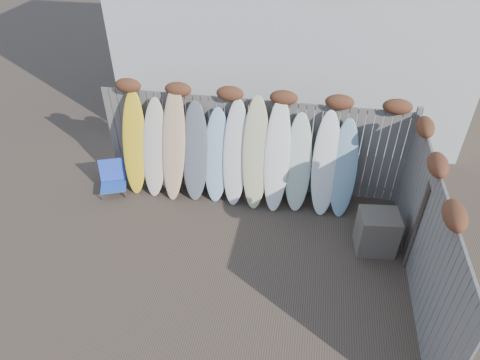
% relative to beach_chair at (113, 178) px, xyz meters
% --- Properties ---
extents(ground, '(80.00, 80.00, 0.00)m').
position_rel_beach_chair_xyz_m(ground, '(2.76, -1.71, -0.31)').
color(ground, '#493A2D').
extents(back_fence, '(6.05, 0.28, 2.24)m').
position_rel_beach_chair_xyz_m(back_fence, '(2.82, 0.69, 0.87)').
color(back_fence, slate).
rests_on(back_fence, ground).
extents(right_fence, '(0.28, 4.40, 2.24)m').
position_rel_beach_chair_xyz_m(right_fence, '(5.76, -1.45, 0.83)').
color(right_fence, slate).
rests_on(right_fence, ground).
extents(beach_chair, '(0.67, 0.69, 0.67)m').
position_rel_beach_chair_xyz_m(beach_chair, '(0.00, 0.00, 0.00)').
color(beach_chair, blue).
rests_on(beach_chair, ground).
extents(wooden_crate, '(0.72, 0.62, 0.77)m').
position_rel_beach_chair_xyz_m(wooden_crate, '(5.23, -0.76, 0.07)').
color(wooden_crate, '#715F55').
rests_on(wooden_crate, ground).
extents(lattice_panel, '(0.30, 1.08, 1.65)m').
position_rel_beach_chair_xyz_m(lattice_panel, '(5.84, -0.58, 0.51)').
color(lattice_panel, brown).
rests_on(lattice_panel, ground).
extents(surfboard_0, '(0.52, 0.75, 2.06)m').
position_rel_beach_chair_xyz_m(surfboard_0, '(0.47, 0.28, 0.72)').
color(surfboard_0, yellow).
rests_on(surfboard_0, ground).
extents(surfboard_1, '(0.55, 0.73, 1.96)m').
position_rel_beach_chair_xyz_m(surfboard_1, '(0.90, 0.25, 0.67)').
color(surfboard_1, beige).
rests_on(surfboard_1, ground).
extents(surfboard_2, '(0.51, 0.81, 2.23)m').
position_rel_beach_chair_xyz_m(surfboard_2, '(1.31, 0.24, 0.80)').
color(surfboard_2, '#FF9B77').
rests_on(surfboard_2, ground).
extents(surfboard_3, '(0.57, 0.73, 1.95)m').
position_rel_beach_chair_xyz_m(surfboard_3, '(1.72, 0.27, 0.66)').
color(surfboard_3, slate).
rests_on(surfboard_3, ground).
extents(surfboard_4, '(0.50, 0.67, 1.85)m').
position_rel_beach_chair_xyz_m(surfboard_4, '(2.15, 0.29, 0.61)').
color(surfboard_4, '#9EC4E4').
rests_on(surfboard_4, ground).
extents(surfboard_5, '(0.49, 0.73, 2.05)m').
position_rel_beach_chair_xyz_m(surfboard_5, '(2.53, 0.28, 0.71)').
color(surfboard_5, white).
rests_on(surfboard_5, ground).
extents(surfboard_6, '(0.57, 0.80, 2.16)m').
position_rel_beach_chair_xyz_m(surfboard_6, '(2.93, 0.26, 0.77)').
color(surfboard_6, beige).
rests_on(surfboard_6, ground).
extents(surfboard_7, '(0.50, 0.77, 2.15)m').
position_rel_beach_chair_xyz_m(surfboard_7, '(3.34, 0.25, 0.76)').
color(surfboard_7, white).
rests_on(surfboard_7, ground).
extents(surfboard_8, '(0.57, 0.72, 1.89)m').
position_rel_beach_chair_xyz_m(surfboard_8, '(3.75, 0.29, 0.63)').
color(surfboard_8, silver).
rests_on(surfboard_8, ground).
extents(surfboard_9, '(0.53, 0.73, 1.98)m').
position_rel_beach_chair_xyz_m(surfboard_9, '(4.25, 0.27, 0.68)').
color(surfboard_9, white).
rests_on(surfboard_9, ground).
extents(surfboard_10, '(0.52, 0.69, 1.87)m').
position_rel_beach_chair_xyz_m(surfboard_10, '(4.60, 0.27, 0.62)').
color(surfboard_10, '#85ACBE').
rests_on(surfboard_10, ground).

